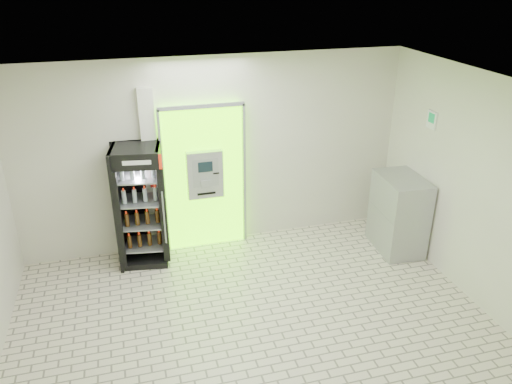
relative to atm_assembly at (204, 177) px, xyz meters
name	(u,v)px	position (x,y,z in m)	size (l,w,h in m)	color
ground	(259,337)	(0.20, -2.41, -1.17)	(6.00, 6.00, 0.00)	beige
room_shell	(259,202)	(0.20, -2.41, 0.67)	(6.00, 6.00, 6.00)	silver
atm_assembly	(204,177)	(0.00, 0.00, 0.00)	(1.30, 0.24, 2.33)	#61F800
pillar	(152,174)	(-0.78, 0.04, 0.13)	(0.22, 0.11, 2.60)	silver
beverage_cooler	(141,208)	(-1.00, -0.22, -0.29)	(0.78, 0.73, 1.84)	black
steel_cabinet	(399,214)	(2.88, -0.96, -0.56)	(0.67, 0.95, 1.22)	#9EA0A5
exit_sign	(432,120)	(3.19, -1.01, 0.95)	(0.02, 0.22, 0.26)	white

